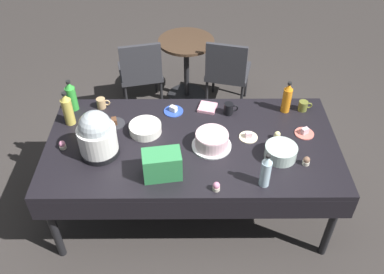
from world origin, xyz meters
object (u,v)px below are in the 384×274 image
at_px(frosted_layer_cake, 212,140).
at_px(soda_carton, 162,165).
at_px(soda_bottle_ginger_ale, 68,109).
at_px(maroon_chair_left, 141,70).
at_px(cupcake_berry, 306,161).
at_px(coffee_mug_olive, 303,106).
at_px(dessert_plate_coral, 304,133).
at_px(coffee_mug_black, 229,109).
at_px(dessert_plate_cream, 248,136).
at_px(potluck_table, 192,148).
at_px(dessert_plate_charcoal, 115,123).
at_px(coffee_mug_tan, 102,103).
at_px(slow_cooker, 97,135).
at_px(cupcake_lemon, 216,187).
at_px(maroon_chair_right, 227,70).
at_px(ceramic_snack_bowl, 145,128).
at_px(cupcake_rose, 62,145).
at_px(soda_bottle_orange_juice, 287,98).
at_px(dessert_plate_cobalt, 173,110).
at_px(cupcake_vanilla, 277,135).
at_px(glass_salad_bowl, 281,152).
at_px(round_cafe_table, 186,58).
at_px(soda_bottle_water, 266,171).
at_px(soda_bottle_lime_soda, 71,96).

distance_m(frosted_layer_cake, soda_carton, 0.46).
bearing_deg(soda_bottle_ginger_ale, maroon_chair_left, 70.12).
height_order(cupcake_berry, coffee_mug_olive, coffee_mug_olive).
relative_size(dessert_plate_coral, coffee_mug_black, 1.27).
bearing_deg(dessert_plate_cream, potluck_table, -173.76).
xyz_separation_m(potluck_table, dessert_plate_cream, (0.43, 0.05, 0.07)).
relative_size(dessert_plate_charcoal, dessert_plate_cream, 1.14).
bearing_deg(coffee_mug_tan, dessert_plate_cream, -18.37).
bearing_deg(slow_cooker, cupcake_lemon, -23.67).
distance_m(frosted_layer_cake, cupcake_berry, 0.69).
bearing_deg(coffee_mug_olive, cupcake_berry, -99.80).
height_order(maroon_chair_left, maroon_chair_right, same).
bearing_deg(ceramic_snack_bowl, dessert_plate_coral, -1.48).
relative_size(slow_cooker, cupcake_rose, 5.44).
bearing_deg(soda_bottle_orange_juice, coffee_mug_black, -175.64).
height_order(dessert_plate_cobalt, cupcake_vanilla, cupcake_vanilla).
relative_size(potluck_table, soda_bottle_ginger_ale, 7.55).
height_order(glass_salad_bowl, coffee_mug_black, same).
xyz_separation_m(coffee_mug_olive, soda_carton, (-1.12, -0.73, 0.06)).
height_order(cupcake_lemon, round_cafe_table, cupcake_lemon).
bearing_deg(frosted_layer_cake, soda_bottle_water, -48.46).
distance_m(frosted_layer_cake, cupcake_vanilla, 0.51).
relative_size(cupcake_berry, cupcake_rose, 1.00).
height_order(potluck_table, soda_bottle_lime_soda, soda_bottle_lime_soda).
bearing_deg(round_cafe_table, maroon_chair_left, -155.22).
bearing_deg(potluck_table, dessert_plate_cream, 6.24).
xyz_separation_m(slow_cooker, dessert_plate_cobalt, (0.52, 0.49, -0.16)).
xyz_separation_m(ceramic_snack_bowl, coffee_mug_tan, (-0.39, 0.32, 0.01)).
relative_size(ceramic_snack_bowl, soda_bottle_orange_juice, 0.89).
bearing_deg(soda_bottle_lime_soda, cupcake_vanilla, -13.41).
bearing_deg(coffee_mug_olive, dessert_plate_coral, -99.30).
bearing_deg(glass_salad_bowl, slow_cooker, 177.68).
relative_size(frosted_layer_cake, dessert_plate_coral, 2.00).
xyz_separation_m(potluck_table, soda_bottle_orange_juice, (0.77, 0.38, 0.19)).
xyz_separation_m(potluck_table, soda_bottle_lime_soda, (-0.97, 0.42, 0.19)).
height_order(potluck_table, soda_carton, soda_carton).
distance_m(cupcake_berry, cupcake_lemon, 0.69).
xyz_separation_m(ceramic_snack_bowl, cupcake_berry, (1.17, -0.36, -0.00)).
distance_m(dessert_plate_cobalt, coffee_mug_black, 0.45).
distance_m(cupcake_vanilla, round_cafe_table, 1.78).
bearing_deg(slow_cooker, dessert_plate_cobalt, 43.04).
xyz_separation_m(soda_carton, maroon_chair_left, (-0.33, 1.76, -0.36)).
xyz_separation_m(cupcake_vanilla, maroon_chair_left, (-1.18, 1.39, -0.29)).
relative_size(glass_salad_bowl, soda_bottle_orange_juice, 0.83).
relative_size(slow_cooker, soda_bottle_water, 1.35).
bearing_deg(soda_bottle_ginger_ale, dessert_plate_cream, -7.68).
xyz_separation_m(slow_cooker, maroon_chair_right, (1.05, 1.54, -0.43)).
bearing_deg(ceramic_snack_bowl, dessert_plate_cream, -5.22).
bearing_deg(dessert_plate_charcoal, maroon_chair_right, 50.54).
distance_m(frosted_layer_cake, coffee_mug_black, 0.42).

